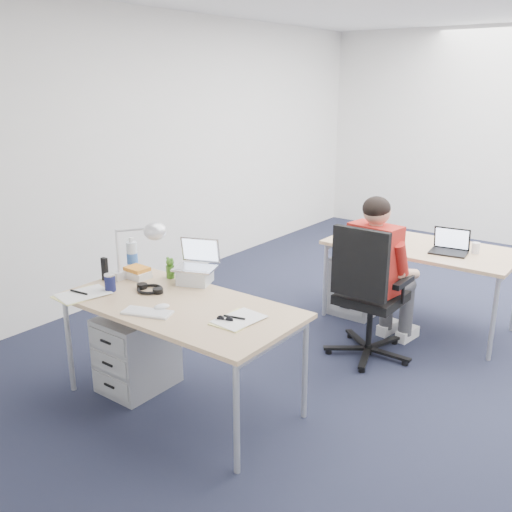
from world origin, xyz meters
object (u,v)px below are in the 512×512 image
(office_chair, at_px, (368,320))
(book_stack, at_px, (137,273))
(headphones, at_px, (150,288))
(sunglasses, at_px, (225,320))
(drawer_pedestal_far, at_px, (359,284))
(computer_mouse, at_px, (162,307))
(cordless_phone, at_px, (105,269))
(silver_laptop, at_px, (195,263))
(desk_far, at_px, (421,251))
(water_bottle, at_px, (132,254))
(wireless_keyboard, at_px, (147,312))
(desk_lamp, at_px, (132,250))
(bear_figurine, at_px, (170,268))
(drawer_pedestal_near, at_px, (137,351))
(far_cup, at_px, (476,248))
(desk_near, at_px, (180,310))
(dark_laptop, at_px, (449,241))
(can_koozie, at_px, (110,282))
(seated_person, at_px, (382,274))

(office_chair, height_order, book_stack, office_chair)
(headphones, distance_m, sunglasses, 0.75)
(drawer_pedestal_far, distance_m, computer_mouse, 2.39)
(office_chair, xyz_separation_m, cordless_phone, (-1.43, -1.39, 0.51))
(drawer_pedestal_far, distance_m, silver_laptop, 1.97)
(desk_far, distance_m, book_stack, 2.47)
(sunglasses, bearing_deg, water_bottle, 146.73)
(wireless_keyboard, height_order, desk_lamp, desk_lamp)
(water_bottle, bearing_deg, cordless_phone, -90.00)
(bear_figurine, bearing_deg, desk_far, 68.61)
(drawer_pedestal_near, bearing_deg, desk_far, 63.10)
(far_cup, bearing_deg, headphones, -123.89)
(desk_near, height_order, drawer_pedestal_near, desk_near)
(desk_near, xyz_separation_m, dark_laptop, (1.01, 2.16, 0.15))
(drawer_pedestal_far, xyz_separation_m, bear_figurine, (-0.61, -1.86, 0.53))
(desk_near, height_order, can_koozie, can_koozie)
(desk_far, distance_m, headphones, 2.45)
(seated_person, relative_size, cordless_phone, 7.54)
(computer_mouse, bearing_deg, far_cup, 87.49)
(computer_mouse, relative_size, sunglasses, 0.99)
(silver_laptop, xyz_separation_m, headphones, (-0.14, -0.30, -0.13))
(headphones, relative_size, dark_laptop, 0.78)
(drawer_pedestal_near, distance_m, bear_figurine, 0.64)
(office_chair, distance_m, can_koozie, 2.00)
(wireless_keyboard, xyz_separation_m, bear_figurine, (-0.36, 0.56, 0.07))
(silver_laptop, bearing_deg, office_chair, 28.56)
(desk_near, xyz_separation_m, headphones, (-0.33, 0.05, 0.07))
(drawer_pedestal_near, distance_m, computer_mouse, 0.63)
(silver_laptop, height_order, headphones, silver_laptop)
(drawer_pedestal_near, xyz_separation_m, can_koozie, (-0.13, -0.09, 0.52))
(office_chair, bearing_deg, silver_laptop, -129.88)
(seated_person, xyz_separation_m, headphones, (-1.02, -1.53, 0.10))
(sunglasses, bearing_deg, headphones, 154.70)
(computer_mouse, distance_m, book_stack, 0.67)
(office_chair, distance_m, water_bottle, 1.90)
(drawer_pedestal_near, height_order, book_stack, book_stack)
(computer_mouse, relative_size, water_bottle, 0.39)
(seated_person, bearing_deg, dark_laptop, 69.03)
(drawer_pedestal_far, relative_size, headphones, 2.39)
(drawer_pedestal_near, height_order, headphones, headphones)
(sunglasses, bearing_deg, computer_mouse, 174.08)
(silver_laptop, distance_m, cordless_phone, 0.66)
(desk_far, distance_m, cordless_phone, 2.70)
(water_bottle, relative_size, sunglasses, 2.51)
(seated_person, distance_m, headphones, 1.84)
(silver_laptop, distance_m, wireless_keyboard, 0.62)
(desk_far, xyz_separation_m, far_cup, (0.45, 0.06, 0.09))
(desk_lamp, xyz_separation_m, dark_laptop, (1.53, 2.09, -0.15))
(desk_far, relative_size, wireless_keyboard, 5.13)
(seated_person, height_order, drawer_pedestal_near, seated_person)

